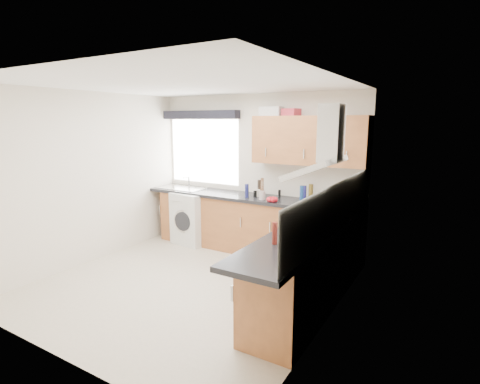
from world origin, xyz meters
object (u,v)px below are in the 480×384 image
Objects in this scene: oven at (310,268)px; upper_cabinets at (309,140)px; washing_machine at (194,217)px; extractor_hood at (323,150)px.

oven is 1.99m from upper_cabinets.
washing_machine is (-1.95, -0.23, -1.36)m from upper_cabinets.
extractor_hood is at bearing -16.38° from washing_machine.
oven is at bearing 180.00° from extractor_hood.
upper_cabinets is at bearing 116.13° from extractor_hood.
washing_machine is at bearing 157.07° from extractor_hood.
washing_machine is (-2.50, 1.10, 0.02)m from oven.
extractor_hood is 3.12m from washing_machine.
oven is 0.50× the size of upper_cabinets.
washing_machine is (-2.60, 1.10, -1.33)m from extractor_hood.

